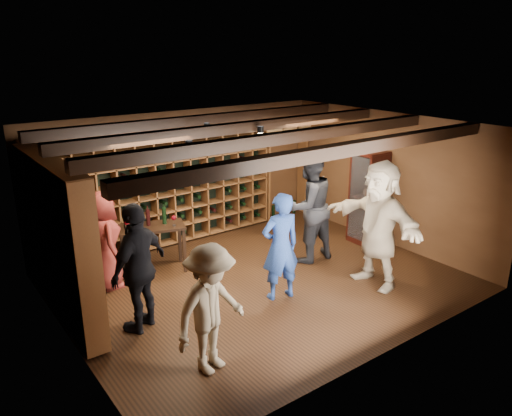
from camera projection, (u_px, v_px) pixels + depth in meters
ground at (260, 281)px, 8.09m from camera, size 6.00×6.00×0.00m
room_shell at (258, 132)px, 7.38m from camera, size 6.00×6.00×6.00m
wine_rack_back at (162, 187)px, 9.22m from camera, size 4.65×0.30×2.20m
wine_rack_left at (57, 239)px, 6.77m from camera, size 0.30×2.65×2.20m
crate_shelf at (285, 146)px, 10.74m from camera, size 1.20×0.32×2.07m
display_cabinet at (368, 199)px, 9.51m from camera, size 0.55×0.50×1.75m
man_blue_shirt at (280, 247)px, 7.35m from camera, size 0.67×0.50×1.65m
man_grey_suit at (309, 206)px, 8.63m from camera, size 0.99×0.78×1.99m
guest_red_floral at (105, 240)px, 7.70m from camera, size 0.55×0.80×1.57m
guest_woman_black at (139, 267)px, 6.52m from camera, size 1.12×0.89×1.77m
guest_khaki at (211, 309)px, 5.67m from camera, size 1.14×0.83×1.58m
guest_beige at (379, 224)px, 7.73m from camera, size 0.67×1.90×2.02m
tasting_table at (152, 231)px, 8.27m from camera, size 1.18×0.83×1.08m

